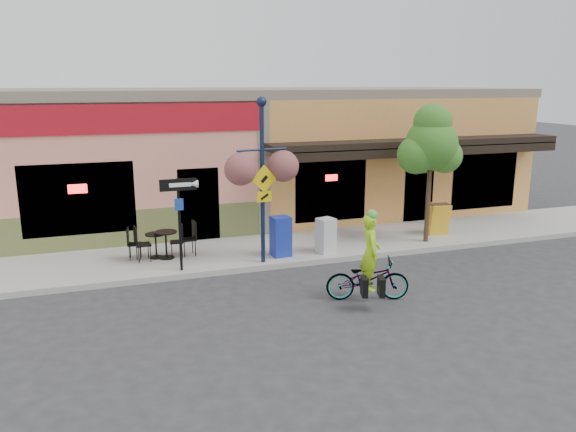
% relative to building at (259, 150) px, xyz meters
% --- Properties ---
extents(ground, '(90.00, 90.00, 0.00)m').
position_rel_building_xyz_m(ground, '(0.00, -7.50, -2.25)').
color(ground, '#2D2D30').
rests_on(ground, ground).
extents(sidewalk, '(24.00, 3.00, 0.15)m').
position_rel_building_xyz_m(sidewalk, '(0.00, -5.50, -2.17)').
color(sidewalk, '#9E9B93').
rests_on(sidewalk, ground).
extents(curb, '(24.00, 0.12, 0.15)m').
position_rel_building_xyz_m(curb, '(0.00, -6.95, -2.17)').
color(curb, '#A8A59E').
rests_on(curb, ground).
extents(building, '(18.20, 8.20, 4.50)m').
position_rel_building_xyz_m(building, '(0.00, 0.00, 0.00)').
color(building, '#E48971').
rests_on(building, ground).
extents(bicycle, '(1.94, 1.15, 0.96)m').
position_rel_building_xyz_m(bicycle, '(-0.24, -9.61, -1.77)').
color(bicycle, '#992E0D').
rests_on(bicycle, ground).
extents(cyclist_rider, '(0.57, 0.71, 1.70)m').
position_rel_building_xyz_m(cyclist_rider, '(-0.19, -9.61, -1.40)').
color(cyclist_rider, '#A0DF17').
rests_on(cyclist_rider, ground).
extents(lamp_post, '(1.42, 0.73, 4.25)m').
position_rel_building_xyz_m(lamp_post, '(-1.81, -6.73, 0.02)').
color(lamp_post, '#131F3C').
rests_on(lamp_post, sidewalk).
extents(one_way_sign, '(0.89, 0.19, 2.32)m').
position_rel_building_xyz_m(one_way_sign, '(-3.93, -6.71, -0.94)').
color(one_way_sign, black).
rests_on(one_way_sign, sidewalk).
extents(cafe_set_left, '(1.53, 0.91, 0.87)m').
position_rel_building_xyz_m(cafe_set_left, '(-4.42, -5.47, -1.67)').
color(cafe_set_left, black).
rests_on(cafe_set_left, sidewalk).
extents(cafe_set_right, '(1.67, 0.96, 0.96)m').
position_rel_building_xyz_m(cafe_set_right, '(-4.16, -5.60, -1.62)').
color(cafe_set_right, black).
rests_on(cafe_set_right, sidewalk).
extents(newspaper_box_blue, '(0.53, 0.49, 1.09)m').
position_rel_building_xyz_m(newspaper_box_blue, '(-1.21, -6.37, -1.56)').
color(newspaper_box_blue, '#1A2E9F').
rests_on(newspaper_box_blue, sidewalk).
extents(newspaper_box_grey, '(0.54, 0.51, 0.96)m').
position_rel_building_xyz_m(newspaper_box_grey, '(0.07, -6.45, -1.62)').
color(newspaper_box_grey, silver).
rests_on(newspaper_box_grey, sidewalk).
extents(street_tree, '(1.80, 1.80, 4.06)m').
position_rel_building_xyz_m(street_tree, '(3.29, -6.39, -0.07)').
color(street_tree, '#3D7A26').
rests_on(street_tree, sidewalk).
extents(sandwich_board, '(0.65, 0.53, 0.98)m').
position_rel_building_xyz_m(sandwich_board, '(4.02, -6.02, -1.61)').
color(sandwich_board, yellow).
rests_on(sandwich_board, sidewalk).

